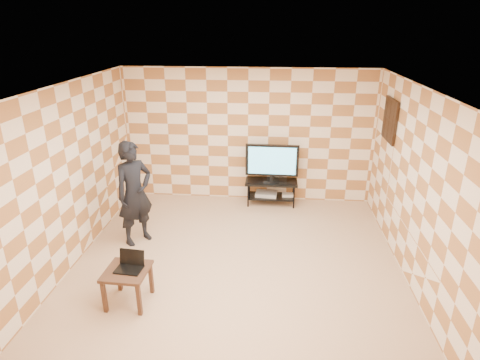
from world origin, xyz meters
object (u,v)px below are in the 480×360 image
side_table (127,276)px  person (135,193)px  tv (272,161)px  tv_stand (271,187)px

side_table → person: bearing=103.8°
side_table → person: 1.70m
tv → side_table: size_ratio=1.83×
person → tv_stand: bearing=-12.7°
tv_stand → tv: size_ratio=0.99×
tv → person: bearing=-142.9°
side_table → tv: bearing=60.7°
tv_stand → side_table: (-1.84, -3.28, 0.04)m
person → tv: bearing=-12.7°
tv_stand → person: person is taller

